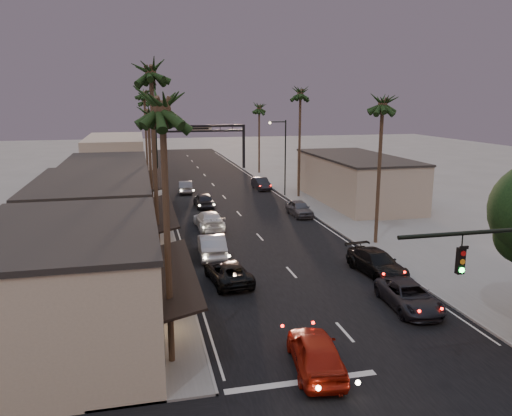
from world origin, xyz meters
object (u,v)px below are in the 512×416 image
streetlight_left (159,144)px  palm_rb (300,90)px  arch (199,136)px  palm_la (162,98)px  palm_ld (144,91)px  palm_ra (383,98)px  streetlight_right (283,152)px  curbside_near (409,296)px  oncoming_pickup (228,272)px  palm_rc (259,105)px  palm_far (144,99)px  palm_lc (148,109)px  oncoming_red (316,352)px  palm_lb (151,67)px  oncoming_silver (212,245)px  curbside_black (377,263)px

streetlight_left → palm_rb: bearing=-42.1°
arch → palm_la: bearing=-98.0°
palm_la → palm_ld: size_ratio=0.93×
streetlight_left → palm_ra: size_ratio=0.68×
streetlight_right → palm_ld: (-15.52, 10.00, 7.09)m
curbside_near → oncoming_pickup: bearing=149.8°
palm_rc → palm_far: (-16.90, 14.00, 0.97)m
arch → palm_la: size_ratio=1.15×
streetlight_right → palm_la: (-15.52, -36.00, 6.11)m
palm_ra → palm_lc: bearing=145.1°
streetlight_right → palm_rb: (1.68, -1.00, 7.09)m
streetlight_right → palm_ld: 19.78m
palm_rc → oncoming_red: 58.89m
streetlight_left → palm_lb: 36.93m
palm_lc → palm_rc: (17.20, 28.00, 0.00)m
streetlight_left → palm_lb: palm_lb is taller
palm_lb → curbside_near: 20.90m
palm_rc → oncoming_pickup: size_ratio=2.46×
palm_lb → palm_ld: size_ratio=1.07×
palm_lb → palm_lc: palm_lb is taller
palm_far → oncoming_silver: bearing=-86.2°
palm_ld → curbside_near: bearing=-72.9°
arch → curbside_black: arch is taller
oncoming_pickup → oncoming_red: bearing=93.7°
palm_la → palm_lb: bearing=90.0°
arch → oncoming_red: arch is taller
curbside_near → palm_lc: bearing=123.0°
palm_la → palm_ld: bearing=90.0°
oncoming_pickup → palm_la: bearing=60.1°
oncoming_red → palm_lc: bearing=-70.4°
oncoming_silver → curbside_near: (9.32, -11.72, -0.15)m
oncoming_red → curbside_near: oncoming_red is taller
streetlight_right → palm_rc: palm_rc is taller
palm_lb → curbside_near: bearing=-37.3°
palm_ra → curbside_near: size_ratio=2.60×
curbside_near → curbside_black: curbside_black is taller
palm_ld → palm_rb: bearing=-32.6°
oncoming_silver → palm_la: bearing=78.1°
palm_ld → streetlight_right: bearing=-32.8°
palm_lc → oncoming_pickup: bearing=-76.9°
streetlight_left → palm_far: palm_far is taller
streetlight_left → palm_ld: palm_ld is taller
arch → curbside_near: arch is taller
streetlight_left → palm_ra: bearing=-65.5°
palm_la → palm_ra: 22.82m
palm_ra → palm_rc: (0.00, 40.00, -0.97)m
streetlight_left → oncoming_silver: 34.70m
palm_lb → oncoming_silver: bearing=23.0°
palm_la → oncoming_red: 12.34m
palm_la → oncoming_red: size_ratio=2.70×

